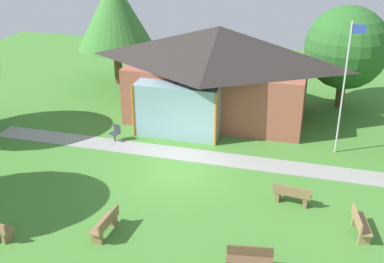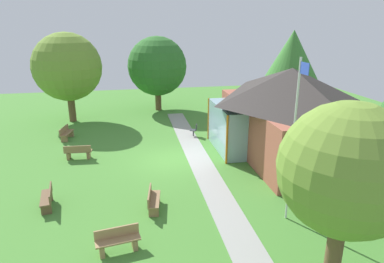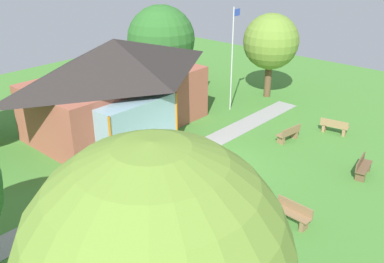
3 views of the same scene
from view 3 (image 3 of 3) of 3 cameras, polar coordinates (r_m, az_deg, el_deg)
The scene contains 11 objects.
ground_plane at distance 19.92m, azimuth 1.95°, elevation -4.78°, with size 44.00×44.00×0.00m, color #478433.
pavilion at distance 23.40m, azimuth -10.09°, elevation 6.39°, with size 10.42×7.03×5.05m.
footpath at distance 20.79m, azimuth -1.27°, elevation -3.39°, with size 20.11×1.30×0.03m, color #999993.
flagpole at distance 25.78m, azimuth 5.49°, elevation 10.19°, with size 0.64×0.08×6.29m.
bench_front_right at distance 20.52m, azimuth 22.11°, elevation -4.53°, with size 1.55×0.66×0.84m.
bench_front_center at distance 16.45m, azimuth 13.44°, elevation -10.78°, with size 0.54×1.53×0.84m.
bench_mid_right at distance 22.83m, azimuth 12.97°, elevation -0.33°, with size 1.55×0.65×0.84m.
bench_lawn_far_right at distance 24.40m, azimuth 18.72°, elevation 0.61°, with size 0.69×1.55×0.84m.
patio_chair_west at distance 18.68m, azimuth -10.79°, elevation -5.90°, with size 0.57×0.57×0.86m.
tree_east_hedge at distance 28.47m, azimuth 10.63°, elevation 11.84°, with size 3.63×3.63×5.57m.
tree_behind_pavilion_right at distance 29.91m, azimuth -4.20°, elevation 12.33°, with size 4.69×4.69×5.86m.
Camera 3 is at (-13.45, -11.06, 9.67)m, focal length 39.37 mm.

